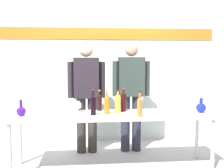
{
  "coord_description": "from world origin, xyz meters",
  "views": [
    {
      "loc": [
        -0.34,
        -3.42,
        1.45
      ],
      "look_at": [
        0.0,
        0.15,
        1.12
      ],
      "focal_mm": 42.55,
      "sensor_mm": 36.0,
      "label": 1
    }
  ],
  "objects_px": {
    "wine_glass_right_1": "(174,104)",
    "decanter_blue_left": "(21,111)",
    "wine_glass_right_0": "(183,108)",
    "wine_glass_left_1": "(78,104)",
    "presenter_right": "(131,90)",
    "wine_glass_left_0": "(64,106)",
    "decanter_blue_right": "(201,107)",
    "presenter_left": "(86,91)",
    "wine_glass_left_2": "(58,105)",
    "wine_bottle_5": "(107,104)",
    "wine_bottle_0": "(93,104)",
    "wine_glass_right_3": "(163,102)",
    "wine_bottle_1": "(99,102)",
    "wine_glass_right_2": "(190,104)",
    "wine_glass_left_3": "(79,106)",
    "display_table": "(113,118)",
    "wine_bottle_2": "(118,103)",
    "wine_glass_left_4": "(49,106)",
    "wine_bottle_4": "(140,106)",
    "wine_bottle_3": "(123,101)"
  },
  "relations": [
    {
      "from": "wine_glass_right_1",
      "to": "decanter_blue_left",
      "type": "bearing_deg",
      "value": -174.8
    },
    {
      "from": "wine_glass_right_0",
      "to": "wine_glass_left_1",
      "type": "bearing_deg",
      "value": 166.26
    },
    {
      "from": "presenter_right",
      "to": "wine_glass_left_0",
      "type": "xyz_separation_m",
      "value": [
        -0.99,
        -0.65,
        -0.12
      ]
    },
    {
      "from": "decanter_blue_right",
      "to": "decanter_blue_left",
      "type": "bearing_deg",
      "value": 180.0
    },
    {
      "from": "decanter_blue_left",
      "to": "wine_glass_right_1",
      "type": "relative_size",
      "value": 1.54
    },
    {
      "from": "presenter_left",
      "to": "wine_glass_left_2",
      "type": "height_order",
      "value": "presenter_left"
    },
    {
      "from": "wine_bottle_5",
      "to": "wine_bottle_0",
      "type": "bearing_deg",
      "value": -166.18
    },
    {
      "from": "presenter_right",
      "to": "wine_glass_right_3",
      "type": "xyz_separation_m",
      "value": [
        0.38,
        -0.45,
        -0.13
      ]
    },
    {
      "from": "wine_bottle_1",
      "to": "wine_glass_right_3",
      "type": "bearing_deg",
      "value": -2.48
    },
    {
      "from": "wine_glass_right_2",
      "to": "decanter_blue_right",
      "type": "bearing_deg",
      "value": 10.33
    },
    {
      "from": "presenter_left",
      "to": "wine_glass_left_3",
      "type": "height_order",
      "value": "presenter_left"
    },
    {
      "from": "wine_glass_left_1",
      "to": "wine_glass_right_1",
      "type": "relative_size",
      "value": 1.05
    },
    {
      "from": "wine_glass_left_2",
      "to": "wine_glass_right_1",
      "type": "height_order",
      "value": "wine_glass_left_2"
    },
    {
      "from": "display_table",
      "to": "wine_glass_left_2",
      "type": "bearing_deg",
      "value": 167.98
    },
    {
      "from": "wine_bottle_0",
      "to": "wine_glass_left_2",
      "type": "bearing_deg",
      "value": 155.71
    },
    {
      "from": "decanter_blue_left",
      "to": "wine_glass_right_0",
      "type": "xyz_separation_m",
      "value": [
        2.07,
        -0.1,
        0.02
      ]
    },
    {
      "from": "wine_glass_right_1",
      "to": "presenter_left",
      "type": "bearing_deg",
      "value": 158.14
    },
    {
      "from": "decanter_blue_left",
      "to": "wine_bottle_0",
      "type": "xyz_separation_m",
      "value": [
        0.91,
        -0.03,
        0.07
      ]
    },
    {
      "from": "decanter_blue_left",
      "to": "wine_glass_left_0",
      "type": "xyz_separation_m",
      "value": [
        0.53,
        0.03,
        0.05
      ]
    },
    {
      "from": "presenter_right",
      "to": "wine_glass_left_1",
      "type": "bearing_deg",
      "value": -151.88
    },
    {
      "from": "wine_bottle_5",
      "to": "wine_glass_left_0",
      "type": "relative_size",
      "value": 1.92
    },
    {
      "from": "wine_glass_left_2",
      "to": "wine_glass_right_1",
      "type": "xyz_separation_m",
      "value": [
        1.61,
        -0.0,
        -0.01
      ]
    },
    {
      "from": "wine_glass_right_1",
      "to": "wine_glass_right_3",
      "type": "bearing_deg",
      "value": 163.55
    },
    {
      "from": "wine_glass_right_2",
      "to": "wine_bottle_2",
      "type": "bearing_deg",
      "value": 173.22
    },
    {
      "from": "presenter_right",
      "to": "wine_glass_left_2",
      "type": "bearing_deg",
      "value": -155.72
    },
    {
      "from": "wine_bottle_1",
      "to": "wine_glass_left_0",
      "type": "xyz_separation_m",
      "value": [
        -0.47,
        -0.24,
        -0.01
      ]
    },
    {
      "from": "wine_bottle_2",
      "to": "wine_glass_left_0",
      "type": "bearing_deg",
      "value": -175.91
    },
    {
      "from": "wine_bottle_0",
      "to": "wine_bottle_1",
      "type": "relative_size",
      "value": 1.15
    },
    {
      "from": "presenter_right",
      "to": "wine_glass_left_4",
      "type": "xyz_separation_m",
      "value": [
        -1.18,
        -0.65,
        -0.12
      ]
    },
    {
      "from": "wine_glass_left_4",
      "to": "wine_glass_right_3",
      "type": "bearing_deg",
      "value": 7.51
    },
    {
      "from": "wine_bottle_0",
      "to": "wine_glass_right_2",
      "type": "xyz_separation_m",
      "value": [
        1.27,
        -0.01,
        -0.02
      ]
    },
    {
      "from": "display_table",
      "to": "wine_glass_right_3",
      "type": "height_order",
      "value": "wine_glass_right_3"
    },
    {
      "from": "wine_glass_left_3",
      "to": "wine_glass_right_0",
      "type": "xyz_separation_m",
      "value": [
        1.35,
        -0.24,
        -0.01
      ]
    },
    {
      "from": "wine_glass_right_1",
      "to": "wine_glass_right_2",
      "type": "distance_m",
      "value": 0.26
    },
    {
      "from": "wine_glass_right_0",
      "to": "wine_glass_right_3",
      "type": "xyz_separation_m",
      "value": [
        -0.18,
        0.33,
        0.02
      ]
    },
    {
      "from": "wine_glass_left_0",
      "to": "wine_glass_left_2",
      "type": "bearing_deg",
      "value": 121.59
    },
    {
      "from": "decanter_blue_right",
      "to": "wine_glass_left_2",
      "type": "distance_m",
      "value": 1.93
    },
    {
      "from": "wine_bottle_1",
      "to": "wine_glass_left_3",
      "type": "xyz_separation_m",
      "value": [
        -0.28,
        -0.12,
        -0.03
      ]
    },
    {
      "from": "presenter_right",
      "to": "wine_glass_right_3",
      "type": "bearing_deg",
      "value": -49.8
    },
    {
      "from": "display_table",
      "to": "presenter_left",
      "type": "bearing_deg",
      "value": 118.31
    },
    {
      "from": "wine_glass_left_3",
      "to": "wine_glass_right_3",
      "type": "xyz_separation_m",
      "value": [
        1.18,
        0.09,
        0.01
      ]
    },
    {
      "from": "wine_glass_left_2",
      "to": "wine_glass_right_0",
      "type": "bearing_deg",
      "value": -9.85
    },
    {
      "from": "wine_bottle_4",
      "to": "wine_bottle_2",
      "type": "bearing_deg",
      "value": 133.01
    },
    {
      "from": "wine_bottle_5",
      "to": "presenter_left",
      "type": "bearing_deg",
      "value": 111.84
    },
    {
      "from": "wine_bottle_4",
      "to": "wine_glass_right_3",
      "type": "height_order",
      "value": "wine_bottle_4"
    },
    {
      "from": "wine_glass_left_1",
      "to": "wine_glass_right_0",
      "type": "xyz_separation_m",
      "value": [
        1.37,
        -0.34,
        -0.01
      ]
    },
    {
      "from": "wine_glass_left_4",
      "to": "wine_glass_right_3",
      "type": "height_order",
      "value": "wine_glass_left_4"
    },
    {
      "from": "wine_bottle_3",
      "to": "wine_glass_right_0",
      "type": "bearing_deg",
      "value": -20.54
    },
    {
      "from": "wine_glass_left_2",
      "to": "wine_glass_left_3",
      "type": "bearing_deg",
      "value": -8.77
    },
    {
      "from": "presenter_left",
      "to": "wine_glass_right_3",
      "type": "relative_size",
      "value": 11.52
    }
  ]
}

